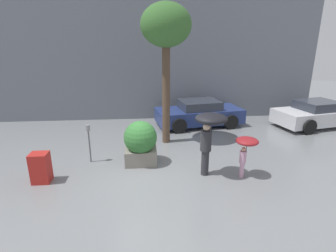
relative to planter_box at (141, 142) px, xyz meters
name	(u,v)px	position (x,y,z in m)	size (l,w,h in m)	color
ground_plane	(151,174)	(0.31, -0.82, -0.76)	(40.00, 40.00, 0.00)	slate
building_facade	(146,61)	(0.31, 5.68, 2.24)	(18.00, 0.30, 6.00)	slate
planter_box	(141,142)	(0.00, 0.00, 0.00)	(1.10, 1.10, 1.48)	gray
person_adult	(209,128)	(2.03, -1.06, 0.76)	(0.93, 0.93, 1.98)	#2D2D33
person_child	(246,145)	(3.12, -1.22, 0.26)	(0.67, 0.67, 1.26)	#D199B7
parked_car_near	(199,114)	(2.80, 4.06, -0.16)	(4.34, 2.48, 1.26)	navy
parked_car_far	(316,114)	(8.46, 3.45, -0.16)	(4.28, 2.60, 1.26)	silver
street_tree	(166,30)	(1.01, 1.94, 3.60)	(1.87, 1.87, 5.32)	brown
parking_meter	(89,136)	(-1.72, 0.26, 0.19)	(0.14, 0.14, 1.33)	#595B60
newspaper_box	(41,168)	(-2.88, -1.00, -0.31)	(0.50, 0.44, 0.90)	#B2231E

